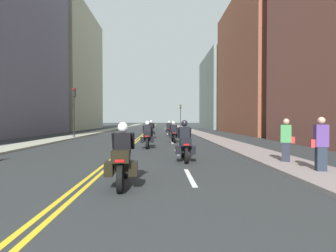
{
  "coord_description": "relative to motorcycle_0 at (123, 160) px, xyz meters",
  "views": [
    {
      "loc": [
        1.95,
        0.38,
        1.64
      ],
      "look_at": [
        2.41,
        16.72,
        1.29
      ],
      "focal_mm": 28.46,
      "sensor_mm": 36.0,
      "label": 1
    }
  ],
  "objects": [
    {
      "name": "motorcycle_1",
      "position": [
        1.92,
        3.99,
        0.02
      ],
      "size": [
        0.76,
        2.13,
        1.65
      ],
      "rotation": [
        0.0,
        0.0,
        -0.0
      ],
      "color": "black",
      "rests_on": "ground"
    },
    {
      "name": "motorcycle_4",
      "position": [
        0.08,
        17.87,
        0.01
      ],
      "size": [
        0.78,
        2.1,
        1.65
      ],
      "rotation": [
        0.0,
        0.0,
        -0.04
      ],
      "color": "black",
      "rests_on": "ground"
    },
    {
      "name": "motorcycle_2",
      "position": [
        0.17,
        9.12,
        -0.0
      ],
      "size": [
        0.76,
        2.13,
        1.61
      ],
      "rotation": [
        0.0,
        0.0,
        0.01
      ],
      "color": "black",
      "rests_on": "ground"
    },
    {
      "name": "centreline_yellow_inner",
      "position": [
        -1.12,
        40.98,
        -0.64
      ],
      "size": [
        0.12,
        132.0,
        0.01
      ],
      "primitive_type": "cube",
      "color": "yellow",
      "rests_on": "ground"
    },
    {
      "name": "motorcycle_3",
      "position": [
        1.92,
        13.3,
        -0.01
      ],
      "size": [
        0.78,
        2.22,
        1.59
      ],
      "rotation": [
        0.0,
        0.0,
        0.05
      ],
      "color": "black",
      "rests_on": "ground"
    },
    {
      "name": "sidewalk_right",
      "position": [
        5.59,
        40.98,
        -0.59
      ],
      "size": [
        2.0,
        144.0,
        0.12
      ],
      "primitive_type": "cube",
      "color": "gray",
      "rests_on": "ground"
    },
    {
      "name": "building_left_2",
      "position": [
        -15.47,
        43.42,
        10.36
      ],
      "size": [
        6.87,
        20.41,
        22.01
      ],
      "color": "#ACAA8F",
      "rests_on": "ground"
    },
    {
      "name": "traffic_light_near",
      "position": [
        -7.0,
        18.01,
        2.54
      ],
      "size": [
        0.28,
        0.38,
        4.59
      ],
      "color": "black",
      "rests_on": "ground"
    },
    {
      "name": "motorcycle_5",
      "position": [
        1.88,
        22.31,
        0.0
      ],
      "size": [
        0.78,
        2.31,
        1.59
      ],
      "rotation": [
        0.0,
        0.0,
        -0.05
      ],
      "color": "black",
      "rests_on": "ground"
    },
    {
      "name": "building_right_1",
      "position": [
        13.07,
        26.85,
        7.88
      ],
      "size": [
        6.1,
        17.75,
        17.05
      ],
      "color": "brown",
      "rests_on": "ground"
    },
    {
      "name": "sidewalk_left",
      "position": [
        -7.6,
        40.98,
        -0.59
      ],
      "size": [
        2.0,
        144.0,
        0.12
      ],
      "primitive_type": "cube",
      "color": "#A0A38F",
      "rests_on": "ground"
    },
    {
      "name": "traffic_light_far",
      "position": [
        4.99,
        46.99,
        2.67
      ],
      "size": [
        0.28,
        0.38,
        4.81
      ],
      "color": "black",
      "rests_on": "ground"
    },
    {
      "name": "lane_dashes_white",
      "position": [
        1.79,
        21.98,
        -0.64
      ],
      "size": [
        0.14,
        56.4,
        0.01
      ],
      "color": "silver",
      "rests_on": "ground"
    },
    {
      "name": "ground_plane",
      "position": [
        -1.0,
        40.98,
        -0.65
      ],
      "size": [
        264.0,
        264.0,
        0.0
      ],
      "primitive_type": "plane",
      "color": "#2A2E2F"
    },
    {
      "name": "building_right_2",
      "position": [
        14.18,
        47.12,
        6.66
      ],
      "size": [
        8.31,
        16.81,
        14.62
      ],
      "color": "gray",
      "rests_on": "ground"
    },
    {
      "name": "motorcycle_0",
      "position": [
        0.0,
        0.0,
        0.0
      ],
      "size": [
        0.78,
        2.2,
        1.59
      ],
      "rotation": [
        0.0,
        0.0,
        0.06
      ],
      "color": "black",
      "rests_on": "ground"
    },
    {
      "name": "pedestrian_0",
      "position": [
        5.75,
        1.17,
        0.25
      ],
      "size": [
        0.5,
        0.27,
        1.74
      ],
      "rotation": [
        0.0,
        0.0,
        3.0
      ],
      "color": "#232C3A",
      "rests_on": "ground"
    },
    {
      "name": "centreline_yellow_outer",
      "position": [
        -0.88,
        40.98,
        -0.64
      ],
      "size": [
        0.12,
        132.0,
        0.01
      ],
      "primitive_type": "cube",
      "color": "yellow",
      "rests_on": "ground"
    },
    {
      "name": "pedestrian_1",
      "position": [
        5.57,
        2.99,
        0.23
      ],
      "size": [
        0.5,
        0.36,
        1.7
      ],
      "rotation": [
        0.0,
        0.0,
        5.8
      ],
      "color": "#262835",
      "rests_on": "ground"
    }
  ]
}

